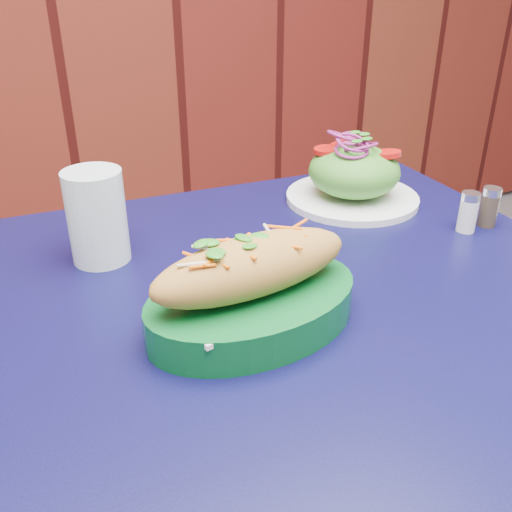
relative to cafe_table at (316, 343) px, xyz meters
name	(u,v)px	position (x,y,z in m)	size (l,w,h in m)	color
cafe_table	(316,343)	(0.00, 0.00, 0.00)	(0.86, 0.86, 0.75)	black
banh_mi_basket	(253,289)	(-0.11, -0.03, 0.14)	(0.27, 0.19, 0.12)	#0A5622
salad_plate	(354,176)	(0.22, 0.23, 0.13)	(0.23, 0.23, 0.12)	white
water_glass	(97,217)	(-0.23, 0.21, 0.15)	(0.08, 0.08, 0.13)	silver
salt_shaker	(468,212)	(0.30, 0.04, 0.12)	(0.03, 0.03, 0.06)	white
pepper_shaker	(489,207)	(0.35, 0.04, 0.12)	(0.03, 0.03, 0.06)	#3F3326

